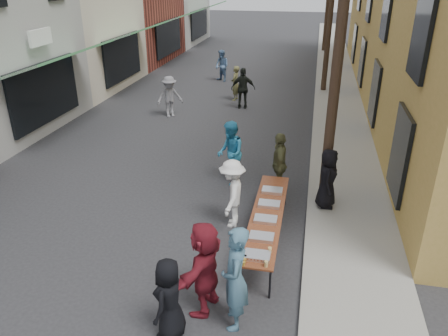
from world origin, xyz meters
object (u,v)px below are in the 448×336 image
at_px(utility_pole_near, 341,31).
at_px(server, 327,178).
at_px(serving_table, 267,216).
at_px(catering_tray_sausage, 257,256).
at_px(guest_front_a, 169,299).
at_px(guest_front_c, 230,153).

xyz_separation_m(utility_pole_near, server, (0.05, -0.29, -3.60)).
relative_size(utility_pole_near, serving_table, 2.25).
xyz_separation_m(serving_table, catering_tray_sausage, (-0.00, -1.65, 0.08)).
xyz_separation_m(utility_pole_near, serving_table, (-1.29, -2.14, -3.79)).
height_order(serving_table, guest_front_a, guest_front_a).
bearing_deg(guest_front_a, guest_front_c, -169.52).
bearing_deg(guest_front_a, catering_tray_sausage, 148.35).
xyz_separation_m(catering_tray_sausage, guest_front_c, (-1.41, 4.54, 0.15)).
relative_size(serving_table, guest_front_a, 2.59).
height_order(catering_tray_sausage, guest_front_c, guest_front_c).
bearing_deg(server, utility_pole_near, 10.74).
bearing_deg(catering_tray_sausage, guest_front_a, -130.89).
relative_size(utility_pole_near, guest_front_a, 5.83).
bearing_deg(serving_table, server, 54.14).
distance_m(utility_pole_near, guest_front_a, 6.95).
distance_m(utility_pole_near, guest_front_c, 4.53).
relative_size(utility_pole_near, server, 5.64).
bearing_deg(serving_table, guest_front_c, 116.04).
xyz_separation_m(guest_front_a, server, (2.62, 4.98, 0.13)).
bearing_deg(guest_front_c, catering_tray_sausage, -1.87).
distance_m(serving_table, server, 2.29).
distance_m(serving_table, guest_front_a, 3.38).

